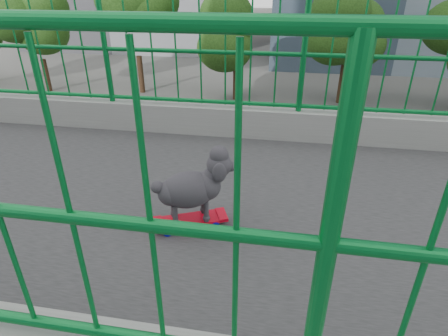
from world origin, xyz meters
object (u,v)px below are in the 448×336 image
object	(u,v)px
poodle	(193,186)
car_3	(206,139)
skateboard	(190,221)
car_6	(41,191)
car_4	(427,132)
car_5	(58,249)

from	to	relation	value
poodle	car_3	distance (m)	17.53
skateboard	car_6	xyz separation A→B (m)	(-9.48, -9.05, -6.33)
car_4	car_3	bearing A→B (deg)	104.75
skateboard	car_4	distance (m)	21.88
car_6	car_3	bearing A→B (deg)	138.91
car_5	car_6	distance (m)	4.21
car_5	poodle	bearing A→B (deg)	45.32
car_3	car_6	world-z (taller)	car_3
skateboard	poodle	distance (m)	0.26
skateboard	car_6	world-z (taller)	skateboard
car_4	car_5	distance (m)	19.72
poodle	car_5	bearing A→B (deg)	-157.70
poodle	car_3	bearing A→B (deg)	169.41
car_4	poodle	bearing A→B (deg)	155.58
poodle	car_5	size ratio (longest dim) A/B	0.12
car_6	skateboard	bearing A→B (deg)	43.67
skateboard	poodle	size ratio (longest dim) A/B	0.99
skateboard	car_3	xyz separation A→B (m)	(-15.88, -3.47, -6.30)
car_3	car_4	bearing A→B (deg)	-75.25
car_3	car_6	xyz separation A→B (m)	(6.40, -5.58, -0.03)
car_6	car_5	bearing A→B (deg)	40.55
poodle	car_6	distance (m)	14.68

